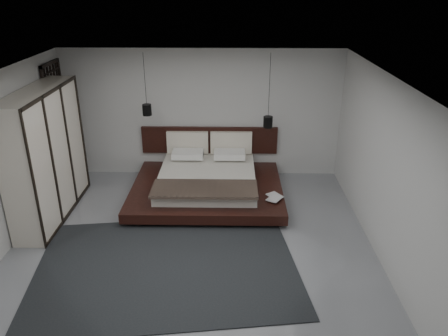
{
  "coord_description": "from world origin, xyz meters",
  "views": [
    {
      "loc": [
        0.65,
        -6.16,
        4.09
      ],
      "look_at": [
        0.51,
        1.2,
        0.9
      ],
      "focal_mm": 35.0,
      "sensor_mm": 36.0,
      "label": 1
    }
  ],
  "objects_px": {
    "rug": "(167,266)",
    "bed": "(207,181)",
    "pendant_left": "(147,110)",
    "wardrobe": "(46,155)",
    "lattice_screen": "(59,125)",
    "pendant_right": "(268,122)"
  },
  "relations": [
    {
      "from": "bed",
      "to": "wardrobe",
      "type": "height_order",
      "value": "wardrobe"
    },
    {
      "from": "pendant_left",
      "to": "wardrobe",
      "type": "xyz_separation_m",
      "value": [
        -1.62,
        -1.32,
        -0.47
      ]
    },
    {
      "from": "pendant_right",
      "to": "wardrobe",
      "type": "distance_m",
      "value": 4.3
    },
    {
      "from": "wardrobe",
      "to": "rug",
      "type": "relative_size",
      "value": 0.61
    },
    {
      "from": "bed",
      "to": "pendant_right",
      "type": "height_order",
      "value": "pendant_right"
    },
    {
      "from": "wardrobe",
      "to": "rug",
      "type": "distance_m",
      "value": 3.11
    },
    {
      "from": "pendant_right",
      "to": "rug",
      "type": "xyz_separation_m",
      "value": [
        -1.73,
        -2.97,
        -1.41
      ]
    },
    {
      "from": "lattice_screen",
      "to": "bed",
      "type": "height_order",
      "value": "lattice_screen"
    },
    {
      "from": "pendant_left",
      "to": "rug",
      "type": "height_order",
      "value": "pendant_left"
    },
    {
      "from": "bed",
      "to": "wardrobe",
      "type": "distance_m",
      "value": 3.1
    },
    {
      "from": "bed",
      "to": "wardrobe",
      "type": "xyz_separation_m",
      "value": [
        -2.85,
        -0.83,
        0.89
      ]
    },
    {
      "from": "pendant_right",
      "to": "wardrobe",
      "type": "height_order",
      "value": "pendant_right"
    },
    {
      "from": "wardrobe",
      "to": "rug",
      "type": "bearing_deg",
      "value": -35.05
    },
    {
      "from": "bed",
      "to": "rug",
      "type": "distance_m",
      "value": 2.55
    },
    {
      "from": "wardrobe",
      "to": "pendant_left",
      "type": "bearing_deg",
      "value": 39.17
    },
    {
      "from": "pendant_left",
      "to": "bed",
      "type": "bearing_deg",
      "value": -21.79
    },
    {
      "from": "lattice_screen",
      "to": "wardrobe",
      "type": "xyz_separation_m",
      "value": [
        0.25,
        -1.38,
        -0.11
      ]
    },
    {
      "from": "pendant_right",
      "to": "rug",
      "type": "height_order",
      "value": "pendant_right"
    },
    {
      "from": "rug",
      "to": "bed",
      "type": "bearing_deg",
      "value": 78.7
    },
    {
      "from": "lattice_screen",
      "to": "bed",
      "type": "xyz_separation_m",
      "value": [
        3.1,
        -0.55,
        -1.0
      ]
    },
    {
      "from": "pendant_left",
      "to": "pendant_right",
      "type": "xyz_separation_m",
      "value": [
        2.46,
        0.0,
        -0.24
      ]
    },
    {
      "from": "bed",
      "to": "rug",
      "type": "relative_size",
      "value": 0.75
    }
  ]
}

